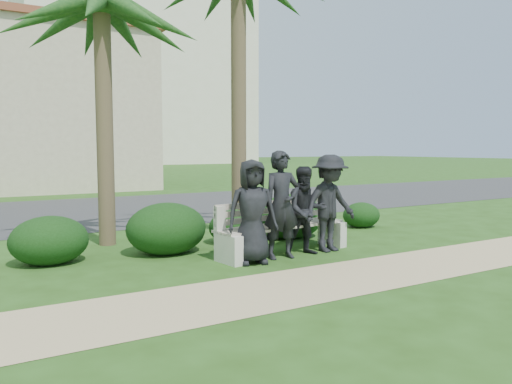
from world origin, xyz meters
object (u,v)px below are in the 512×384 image
man_c (306,211)px  man_d (330,203)px  man_b (282,205)px  palm_left (101,4)px  man_a (252,212)px  park_bench (283,230)px

man_c → man_d: bearing=18.0°
man_c → man_d: 0.56m
man_b → man_c: size_ratio=1.18×
man_c → man_d: man_d is taller
man_d → palm_left: size_ratio=0.32×
man_a → man_b: bearing=18.1°
man_a → man_c: size_ratio=1.09×
man_c → palm_left: (-2.80, 2.71, 3.80)m
man_b → man_c: 0.54m
man_b → palm_left: size_ratio=0.33×
man_c → park_bench: bearing=149.3°
man_b → palm_left: (-2.27, 2.74, 3.66)m
man_a → man_d: size_ratio=0.97×
man_d → palm_left: bearing=136.6°
park_bench → man_a: 1.04m
man_d → palm_left: palm_left is taller
man_c → palm_left: size_ratio=0.28×
park_bench → man_c: bearing=-54.4°
man_c → man_b: bearing=-161.1°
man_a → man_b: 0.63m
man_a → man_d: bearing=16.1°
man_b → man_d: (1.07, 0.05, -0.04)m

